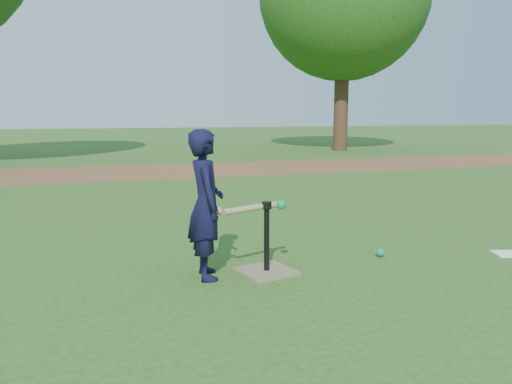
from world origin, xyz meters
name	(u,v)px	position (x,y,z in m)	size (l,w,h in m)	color
ground	(298,263)	(0.00, 0.00, 0.00)	(80.00, 80.00, 0.00)	#285116
dirt_strip	(176,171)	(0.00, 7.50, 0.01)	(24.00, 3.00, 0.01)	brown
child	(206,205)	(-0.87, -0.13, 0.61)	(0.45, 0.29, 1.22)	black
wiffle_ball_ground	(380,253)	(0.82, -0.05, 0.04)	(0.08, 0.08, 0.08)	#0D8F4A
clipboard	(510,254)	(2.05, -0.36, 0.01)	(0.30, 0.23, 0.01)	white
batting_tee	(267,260)	(-0.36, -0.17, 0.11)	(0.52, 0.52, 0.61)	#827552
swing_action	(256,207)	(-0.47, -0.21, 0.58)	(0.62, 0.26, 0.10)	tan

